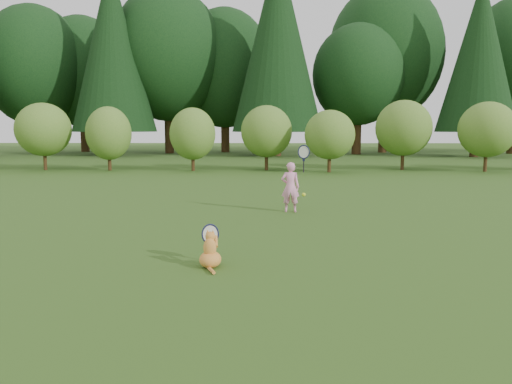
# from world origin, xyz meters

# --- Properties ---
(ground) EXTENTS (100.00, 100.00, 0.00)m
(ground) POSITION_xyz_m (0.00, 0.00, 0.00)
(ground) COLOR #254E16
(ground) RESTS_ON ground
(shrub_row) EXTENTS (28.00, 3.00, 2.80)m
(shrub_row) POSITION_xyz_m (0.00, 13.00, 1.40)
(shrub_row) COLOR #467725
(shrub_row) RESTS_ON ground
(woodland_backdrop) EXTENTS (48.00, 10.00, 15.00)m
(woodland_backdrop) POSITION_xyz_m (0.00, 23.00, 7.50)
(woodland_backdrop) COLOR black
(woodland_backdrop) RESTS_ON ground
(child) EXTENTS (0.58, 0.31, 1.56)m
(child) POSITION_xyz_m (0.88, 2.99, 0.55)
(child) COLOR #FF98C8
(child) RESTS_ON ground
(cat) EXTENTS (0.35, 0.62, 0.65)m
(cat) POSITION_xyz_m (-0.34, -1.19, 0.24)
(cat) COLOR orange
(cat) RESTS_ON ground
(tennis_ball) EXTENTS (0.07, 0.07, 0.07)m
(tennis_ball) POSITION_xyz_m (1.02, 1.27, 0.60)
(tennis_ball) COLOR #C9D919
(tennis_ball) RESTS_ON ground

